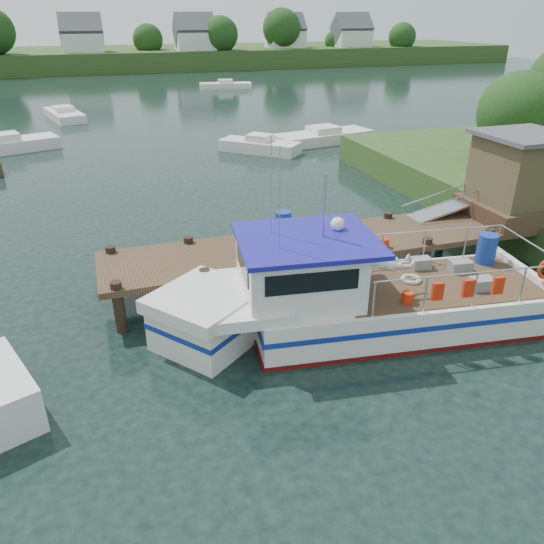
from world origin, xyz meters
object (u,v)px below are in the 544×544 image
object	(u,v)px
dock	(458,201)
moored_far	(225,85)
moored_b	(259,146)
moored_d	(64,114)
moored_a	(5,145)
moored_c	(323,137)
lobster_boat	(346,298)

from	to	relation	value
dock	moored_far	xyz separation A→B (m)	(4.07, 50.85, -1.85)
moored_b	moored_d	distance (m)	20.98
moored_a	moored_c	distance (m)	21.39
moored_far	dock	bearing A→B (deg)	-99.40
moored_far	moored_b	xyz separation A→B (m)	(-5.81, -32.51, 0.04)
moored_far	moored_c	world-z (taller)	moored_c
moored_a	moored_d	world-z (taller)	moored_a
lobster_boat	moored_b	xyz separation A→B (m)	(4.13, 21.56, -0.57)
moored_b	moored_a	bearing A→B (deg)	169.96
lobster_boat	moored_d	bearing A→B (deg)	109.51
moored_far	moored_c	distance (m)	31.17
moored_a	moored_d	distance (m)	12.06
moored_far	moored_d	size ratio (longest dim) A/B	0.96
moored_b	moored_c	xyz separation A→B (m)	(5.14, 1.34, -0.01)
lobster_boat	moored_d	distance (m)	39.37
dock	lobster_boat	bearing A→B (deg)	-151.18
dock	moored_d	size ratio (longest dim) A/B	2.46
moored_far	moored_a	world-z (taller)	moored_a
moored_far	moored_c	bearing A→B (deg)	-96.05
moored_far	moored_d	distance (m)	23.96
moored_a	moored_c	size ratio (longest dim) A/B	0.92
moored_far	moored_b	bearing A→B (deg)	-104.94
dock	moored_a	size ratio (longest dim) A/B	2.40
moored_c	moored_d	size ratio (longest dim) A/B	1.11
moored_c	moored_d	bearing A→B (deg)	138.20
dock	lobster_boat	size ratio (longest dim) A/B	1.44
dock	moored_d	distance (m)	38.03
dock	moored_far	world-z (taller)	dock
lobster_boat	moored_far	bearing A→B (deg)	86.99
dock	moored_a	xyz separation A→B (m)	(-17.60, 23.72, -1.79)
lobster_boat	moored_a	bearing A→B (deg)	120.95
moored_far	lobster_boat	bearing A→B (deg)	-105.22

